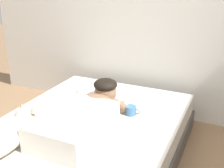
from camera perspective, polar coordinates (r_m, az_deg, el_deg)
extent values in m
cube|color=#4C4742|center=(2.33, -5.36, -13.83)|extent=(1.39, 1.93, 0.18)
cube|color=silver|center=(2.24, -5.52, -10.15)|extent=(1.35, 1.87, 0.17)
ellipsoid|color=white|center=(2.60, -2.19, -1.90)|extent=(0.52, 0.32, 0.11)
cube|color=silver|center=(2.01, -7.63, -8.33)|extent=(0.42, 0.64, 0.18)
ellipsoid|color=#8C664C|center=(2.26, -3.10, -4.08)|extent=(0.32, 0.20, 0.16)
sphere|color=#8C664C|center=(2.37, -1.34, -1.71)|extent=(0.19, 0.19, 0.19)
ellipsoid|color=black|center=(2.35, -1.35, -0.14)|extent=(0.20, 0.20, 0.10)
cylinder|color=#8C664C|center=(2.43, -3.66, -3.02)|extent=(0.23, 0.07, 0.14)
cylinder|color=#8C664C|center=(2.35, 0.67, -3.85)|extent=(0.23, 0.07, 0.14)
ellipsoid|color=beige|center=(1.96, -21.89, -10.19)|extent=(0.26, 0.48, 0.20)
sphere|color=beige|center=(2.12, -17.32, -6.52)|extent=(0.15, 0.15, 0.15)
cone|color=#A79F8E|center=(2.13, -17.85, -4.43)|extent=(0.05, 0.05, 0.05)
cone|color=#A79F8E|center=(2.07, -15.77, -4.98)|extent=(0.05, 0.05, 0.05)
cylinder|color=teal|center=(2.32, 3.82, -5.37)|extent=(0.09, 0.09, 0.07)
torus|color=teal|center=(2.30, 5.15, -5.62)|extent=(0.05, 0.01, 0.05)
cube|color=black|center=(2.21, -8.74, -7.98)|extent=(0.07, 0.14, 0.01)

